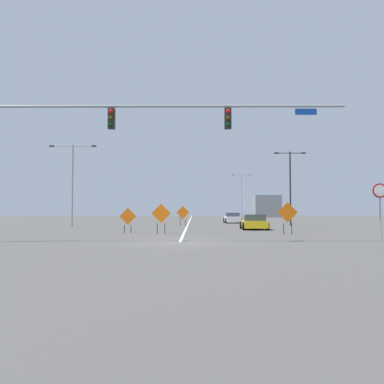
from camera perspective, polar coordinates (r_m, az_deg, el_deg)
The scene contains 15 objects.
ground at distance 20.64m, azimuth -1.70°, elevation -7.03°, with size 202.42×202.42×0.00m, color #4C4947.
road_centre_stripe at distance 76.81m, azimuth -0.23°, elevation -3.80°, with size 0.16×112.46×0.01m.
traffic_signal_assembly at distance 21.32m, azimuth -10.43°, elevation 8.57°, with size 17.98×0.44×7.26m.
stop_sign at distance 23.23m, azimuth 24.89°, elevation -1.10°, with size 0.76×0.07×3.00m.
street_lamp_mid_left at distance 91.10m, azimuth 6.97°, elevation -0.02°, with size 4.26×0.24×9.71m.
street_lamp_near_left at distance 44.42m, azimuth 13.63°, elevation 1.43°, with size 3.35×0.24×7.87m.
street_lamp_far_left at distance 42.15m, azimuth -16.44°, elevation 2.03°, with size 4.68×0.24×8.18m.
construction_sign_left_lane at distance 29.19m, azimuth -9.01°, elevation -3.54°, with size 1.20×0.06×1.79m.
construction_sign_right_shoulder at distance 42.36m, azimuth -1.30°, elevation -3.01°, with size 1.38×0.10×2.07m.
construction_sign_median_far at distance 28.43m, azimuth -4.37°, elevation -3.18°, with size 1.37×0.16×2.08m.
construction_sign_right_lane at distance 67.78m, azimuth -1.54°, elevation -2.98°, with size 1.12×0.18×1.84m.
construction_sign_left_shoulder at distance 27.97m, azimuth 13.26°, elevation -3.00°, with size 1.39×0.08×2.16m.
car_yellow_approaching at distance 34.57m, azimuth 8.68°, elevation -4.23°, with size 2.24×4.21×1.26m.
car_white_mid at distance 51.83m, azimuth 5.68°, elevation -3.69°, with size 2.07×3.87×1.32m.
roadside_building_east at distance 97.84m, azimuth 10.42°, elevation -1.98°, with size 6.10×6.16×5.20m.
Camera 1 is at (0.72, -20.56, 1.59)m, focal length 37.98 mm.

